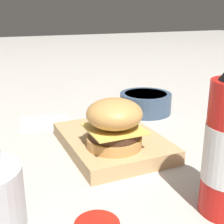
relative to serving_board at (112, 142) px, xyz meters
The scene contains 6 objects.
ground_plane 0.07m from the serving_board, 41.71° to the right, with size 6.00×6.00×0.00m, color #B7B2A8.
serving_board is the anchor object (origin of this frame).
burger 0.08m from the serving_board, 17.91° to the right, with size 0.10×0.10×0.09m.
side_bowl 0.25m from the serving_board, 134.61° to the left, with size 0.14×0.14×0.05m.
ketchup_puddle 0.24m from the serving_board, 28.68° to the right, with size 0.06×0.06×0.00m.
parchment_square 0.22m from the serving_board, 155.20° to the right, with size 0.14×0.14×0.00m.
Camera 1 is at (0.48, -0.19, 0.27)m, focal length 50.00 mm.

